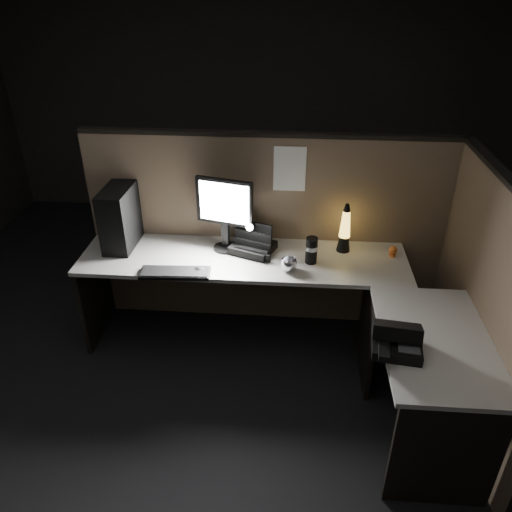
# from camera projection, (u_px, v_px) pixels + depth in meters

# --- Properties ---
(floor) EXTENTS (6.00, 6.00, 0.00)m
(floor) POSITION_uv_depth(u_px,v_px,m) (258.00, 397.00, 3.35)
(floor) COLOR black
(floor) RESTS_ON ground
(room_shell) EXTENTS (6.00, 6.00, 6.00)m
(room_shell) POSITION_uv_depth(u_px,v_px,m) (259.00, 167.00, 2.54)
(room_shell) COLOR silver
(room_shell) RESTS_ON ground
(partition_back) EXTENTS (2.66, 0.06, 1.50)m
(partition_back) POSITION_uv_depth(u_px,v_px,m) (267.00, 234.00, 3.78)
(partition_back) COLOR brown
(partition_back) RESTS_ON ground
(partition_right) EXTENTS (0.06, 1.66, 1.50)m
(partition_right) POSITION_uv_depth(u_px,v_px,m) (482.00, 306.00, 2.97)
(partition_right) COLOR brown
(partition_right) RESTS_ON ground
(desk) EXTENTS (2.60, 1.60, 0.73)m
(desk) POSITION_uv_depth(u_px,v_px,m) (288.00, 305.00, 3.26)
(desk) COLOR #A8A59F
(desk) RESTS_ON ground
(pc_tower) EXTENTS (0.20, 0.43, 0.44)m
(pc_tower) POSITION_uv_depth(u_px,v_px,m) (121.00, 216.00, 3.57)
(pc_tower) COLOR black
(pc_tower) RESTS_ON desk
(monitor) EXTENTS (0.41, 0.18, 0.53)m
(monitor) POSITION_uv_depth(u_px,v_px,m) (225.00, 208.00, 3.47)
(monitor) COLOR black
(monitor) RESTS_ON desk
(keyboard) EXTENTS (0.47, 0.18, 0.02)m
(keyboard) POSITION_uv_depth(u_px,v_px,m) (175.00, 273.00, 3.31)
(keyboard) COLOR black
(keyboard) RESTS_ON desk
(mouse) EXTENTS (0.09, 0.06, 0.03)m
(mouse) POSITION_uv_depth(u_px,v_px,m) (199.00, 270.00, 3.33)
(mouse) COLOR black
(mouse) RESTS_ON desk
(clip_lamp) EXTENTS (0.05, 0.20, 0.26)m
(clip_lamp) POSITION_uv_depth(u_px,v_px,m) (251.00, 233.00, 3.51)
(clip_lamp) COLOR white
(clip_lamp) RESTS_ON desk
(organizer) EXTENTS (0.35, 0.33, 0.21)m
(organizer) POSITION_uv_depth(u_px,v_px,m) (253.00, 244.00, 3.57)
(organizer) COLOR black
(organizer) RESTS_ON desk
(lava_lamp) EXTENTS (0.10, 0.10, 0.36)m
(lava_lamp) POSITION_uv_depth(u_px,v_px,m) (345.00, 232.00, 3.52)
(lava_lamp) COLOR black
(lava_lamp) RESTS_ON desk
(travel_mug) EXTENTS (0.08, 0.08, 0.19)m
(travel_mug) POSITION_uv_depth(u_px,v_px,m) (311.00, 250.00, 3.40)
(travel_mug) COLOR black
(travel_mug) RESTS_ON desk
(steel_mug) EXTENTS (0.14, 0.14, 0.09)m
(steel_mug) POSITION_uv_depth(u_px,v_px,m) (289.00, 265.00, 3.34)
(steel_mug) COLOR silver
(steel_mug) RESTS_ON desk
(figurine) EXTENTS (0.06, 0.06, 0.06)m
(figurine) POSITION_uv_depth(u_px,v_px,m) (393.00, 250.00, 3.50)
(figurine) COLOR orange
(figurine) RESTS_ON desk
(pinned_paper) EXTENTS (0.23, 0.00, 0.32)m
(pinned_paper) POSITION_uv_depth(u_px,v_px,m) (290.00, 169.00, 3.47)
(pinned_paper) COLOR white
(pinned_paper) RESTS_ON partition_back
(desk_phone) EXTENTS (0.28, 0.29, 0.15)m
(desk_phone) POSITION_uv_depth(u_px,v_px,m) (396.00, 340.00, 2.64)
(desk_phone) COLOR black
(desk_phone) RESTS_ON desk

